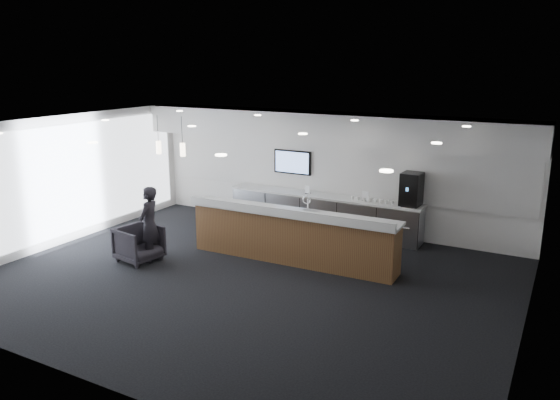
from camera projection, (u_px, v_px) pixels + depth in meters
The scene contains 27 objects.
ground at pixel (247, 280), 10.76m from camera, with size 10.00×10.00×0.00m, color black.
ceiling at pixel (244, 128), 10.02m from camera, with size 10.00×8.00×0.02m, color black.
back_wall at pixel (329, 171), 13.79m from camera, with size 10.00×0.02×3.00m, color white.
left_wall at pixel (63, 180), 12.70m from camera, with size 0.02×8.00×3.00m, color white.
right_wall at pixel (532, 249), 8.08m from camera, with size 0.02×8.00×3.00m, color white.
soffit_bulkhead at pixel (323, 127), 13.13m from camera, with size 10.00×0.90×0.70m, color silver.
alcove_panel at pixel (329, 167), 13.74m from camera, with size 9.80×0.06×1.40m, color silver.
window_blinds_wall at pixel (64, 180), 12.68m from camera, with size 0.04×7.36×2.55m, color silver.
back_credenza at pixel (323, 213), 13.74m from camera, with size 5.06×0.66×0.95m.
wall_tv at pixel (293, 162), 14.14m from camera, with size 1.05×0.08×0.62m.
pendant_left at pixel (172, 152), 11.99m from camera, with size 0.12×0.12×0.30m, color #FFEAC6.
pendant_right at pixel (147, 150), 12.32m from camera, with size 0.12×0.12×0.30m, color #FFEAC6.
ceiling_can_lights at pixel (244, 130), 10.02m from camera, with size 7.00×5.00×0.02m, color white, non-canonical shape.
service_counter at pixel (292, 235), 11.65m from camera, with size 4.67×0.87×1.49m.
coffee_machine at pixel (412, 189), 12.55m from camera, with size 0.46×0.58×0.77m.
info_sign_left at pixel (307, 190), 13.72m from camera, with size 0.15×0.02×0.20m, color white.
info_sign_right at pixel (365, 196), 13.01m from camera, with size 0.17×0.02×0.23m, color white.
armchair at pixel (139, 244), 11.71m from camera, with size 0.82×0.85×0.77m, color black.
lounge_guest at pixel (149, 224), 11.63m from camera, with size 0.60×0.39×1.64m, color black.
cup_0 at pixel (392, 203), 12.70m from camera, with size 0.09×0.09×0.08m, color white.
cup_1 at pixel (387, 202), 12.77m from camera, with size 0.09×0.09×0.08m, color white.
cup_2 at pixel (381, 201), 12.83m from camera, with size 0.09×0.09×0.08m, color white.
cup_3 at pixel (375, 201), 12.90m from camera, with size 0.09×0.09×0.08m, color white.
cup_4 at pixel (370, 200), 12.96m from camera, with size 0.09×0.09×0.08m, color white.
cup_5 at pixel (364, 199), 13.03m from camera, with size 0.09×0.09×0.08m, color white.
cup_6 at pixel (358, 198), 13.09m from camera, with size 0.09×0.09×0.08m, color white.
cup_7 at pixel (353, 198), 13.16m from camera, with size 0.09×0.09×0.08m, color white.
Camera 1 is at (5.36, -8.50, 4.20)m, focal length 35.00 mm.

